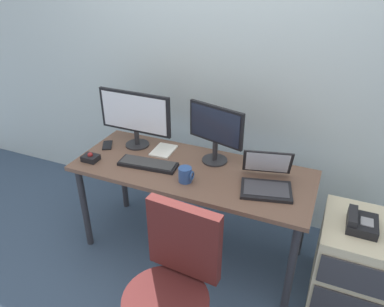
# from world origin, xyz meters

# --- Properties ---
(ground_plane) EXTENTS (8.00, 8.00, 0.00)m
(ground_plane) POSITION_xyz_m (0.00, 0.00, 0.00)
(ground_plane) COLOR #384B61
(back_wall) EXTENTS (6.00, 0.10, 2.80)m
(back_wall) POSITION_xyz_m (0.00, 0.67, 1.40)
(back_wall) COLOR silver
(back_wall) RESTS_ON ground
(desk) EXTENTS (1.64, 0.65, 0.72)m
(desk) POSITION_xyz_m (0.00, 0.00, 0.64)
(desk) COLOR brown
(desk) RESTS_ON ground
(file_cabinet) EXTENTS (0.42, 0.53, 0.59)m
(file_cabinet) POSITION_xyz_m (1.10, -0.01, 0.29)
(file_cabinet) COLOR beige
(file_cabinet) RESTS_ON ground
(desk_phone) EXTENTS (0.17, 0.20, 0.09)m
(desk_phone) POSITION_xyz_m (1.09, -0.02, 0.62)
(desk_phone) COLOR black
(desk_phone) RESTS_ON file_cabinet
(office_chair) EXTENTS (0.52, 0.52, 0.94)m
(office_chair) POSITION_xyz_m (0.23, -0.81, 0.43)
(office_chair) COLOR black
(office_chair) RESTS_ON ground
(monitor_main) EXTENTS (0.58, 0.18, 0.43)m
(monitor_main) POSITION_xyz_m (-0.52, 0.15, 0.97)
(monitor_main) COLOR #262628
(monitor_main) RESTS_ON desk
(monitor_side) EXTENTS (0.42, 0.18, 0.41)m
(monitor_side) POSITION_xyz_m (0.10, 0.16, 0.96)
(monitor_side) COLOR #262628
(monitor_side) RESTS_ON desk
(keyboard) EXTENTS (0.42, 0.17, 0.03)m
(keyboard) POSITION_xyz_m (-0.30, -0.08, 0.73)
(keyboard) COLOR black
(keyboard) RESTS_ON desk
(laptop) EXTENTS (0.38, 0.39, 0.22)m
(laptop) POSITION_xyz_m (0.51, -0.01, 0.77)
(laptop) COLOR black
(laptop) RESTS_ON desk
(trackball_mouse) EXTENTS (0.11, 0.09, 0.07)m
(trackball_mouse) POSITION_xyz_m (-0.71, -0.18, 0.74)
(trackball_mouse) COLOR black
(trackball_mouse) RESTS_ON desk
(coffee_mug) EXTENTS (0.10, 0.09, 0.10)m
(coffee_mug) POSITION_xyz_m (0.02, -0.16, 0.77)
(coffee_mug) COLOR #2D4E8C
(coffee_mug) RESTS_ON desk
(paper_notepad) EXTENTS (0.16, 0.21, 0.01)m
(paper_notepad) POSITION_xyz_m (-0.29, 0.15, 0.73)
(paper_notepad) COLOR white
(paper_notepad) RESTS_ON desk
(cell_phone) EXTENTS (0.13, 0.16, 0.01)m
(cell_phone) POSITION_xyz_m (-0.73, 0.06, 0.72)
(cell_phone) COLOR black
(cell_phone) RESTS_ON desk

